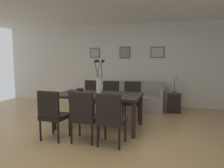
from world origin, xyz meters
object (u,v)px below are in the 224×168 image
(dining_chair_near_right, at_px, (91,96))
(bowl_near_right, at_px, (80,90))
(dining_chair_mid_right, at_px, (132,98))
(framed_picture_left, at_px, (95,53))
(dining_table, at_px, (99,97))
(dining_chair_near_left, at_px, (52,113))
(dining_chair_mid_left, at_px, (110,117))
(table_lamp, at_px, (175,81))
(framed_picture_right, at_px, (157,52))
(dining_chair_far_right, at_px, (110,97))
(dining_chair_far_left, at_px, (84,114))
(potted_plant, at_px, (74,100))
(sofa, at_px, (133,100))
(framed_picture_center, at_px, (125,53))
(bowl_near_left, at_px, (71,92))
(side_table, at_px, (174,103))
(centerpiece_vase, at_px, (99,81))

(dining_chair_near_right, distance_m, bowl_near_right, 0.73)
(dining_chair_mid_right, relative_size, framed_picture_left, 2.81)
(dining_table, relative_size, dining_chair_near_left, 1.96)
(dining_chair_mid_left, distance_m, dining_chair_mid_right, 1.83)
(table_lamp, distance_m, framed_picture_right, 1.16)
(dining_chair_far_right, distance_m, dining_chair_mid_right, 0.57)
(dining_chair_far_left, distance_m, potted_plant, 2.20)
(dining_chair_mid_left, bearing_deg, sofa, 92.83)
(sofa, bearing_deg, framed_picture_right, 42.55)
(dining_chair_near_left, bearing_deg, framed_picture_center, 80.61)
(dining_chair_far_left, height_order, dining_chair_mid_left, same)
(bowl_near_left, height_order, sofa, bowl_near_left)
(side_table, height_order, framed_picture_left, framed_picture_left)
(dining_chair_near_left, height_order, dining_chair_far_left, same)
(dining_chair_far_left, relative_size, framed_picture_right, 2.22)
(dining_chair_far_right, xyz_separation_m, framed_picture_right, (1.04, 1.62, 1.18))
(table_lamp, bearing_deg, sofa, 177.32)
(framed_picture_left, relative_size, framed_picture_right, 0.79)
(dining_chair_mid_right, height_order, bowl_near_right, dining_chair_mid_right)
(potted_plant, bearing_deg, bowl_near_left, -66.47)
(bowl_near_left, bearing_deg, framed_picture_left, 100.12)
(bowl_near_left, xyz_separation_m, table_lamp, (2.10, 2.09, 0.11))
(bowl_near_left, bearing_deg, sofa, 66.56)
(framed_picture_center, height_order, potted_plant, framed_picture_center)
(dining_chair_mid_left, bearing_deg, side_table, 69.56)
(dining_chair_near_left, relative_size, dining_chair_far_right, 1.00)
(dining_chair_far_left, relative_size, side_table, 1.77)
(dining_chair_near_right, bearing_deg, dining_chair_mid_right, 1.03)
(dining_chair_mid_right, relative_size, potted_plant, 1.37)
(dining_chair_mid_right, relative_size, framed_picture_center, 2.51)
(bowl_near_left, height_order, bowl_near_right, same)
(framed_picture_right, height_order, potted_plant, framed_picture_right)
(dining_chair_far_right, height_order, dining_chair_mid_left, same)
(dining_chair_near_right, distance_m, dining_chair_far_left, 1.87)
(dining_chair_near_left, relative_size, bowl_near_left, 5.41)
(dining_chair_mid_left, xyz_separation_m, framed_picture_right, (0.50, 3.42, 1.18))
(framed_picture_right, bearing_deg, dining_chair_far_left, -106.45)
(framed_picture_center, bearing_deg, side_table, -22.26)
(dining_table, relative_size, framed_picture_center, 4.91)
(framed_picture_center, bearing_deg, table_lamp, -22.26)
(dining_chair_near_left, height_order, sofa, dining_chair_near_left)
(dining_table, height_order, dining_chair_far_right, dining_chair_far_right)
(dining_table, bearing_deg, framed_picture_right, 67.72)
(centerpiece_vase, bearing_deg, dining_chair_mid_left, -59.86)
(dining_table, bearing_deg, bowl_near_left, -157.62)
(bowl_near_left, bearing_deg, dining_chair_near_left, -92.22)
(sofa, relative_size, framed_picture_right, 4.29)
(dining_chair_mid_left, bearing_deg, dining_chair_far_right, 106.83)
(framed_picture_left, bearing_deg, bowl_near_right, -77.96)
(dining_chair_near_left, height_order, framed_picture_center, framed_picture_center)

